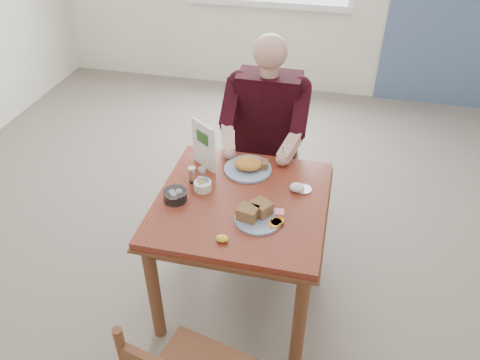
% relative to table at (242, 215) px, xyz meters
% --- Properties ---
extents(floor, '(6.00, 6.00, 0.00)m').
position_rel_table_xyz_m(floor, '(0.00, 0.00, -0.64)').
color(floor, '#726A5C').
rests_on(floor, ground).
extents(lemon_wedge, '(0.08, 0.07, 0.03)m').
position_rel_table_xyz_m(lemon_wedge, '(-0.02, -0.33, 0.13)').
color(lemon_wedge, yellow).
rests_on(lemon_wedge, table).
extents(napkin, '(0.10, 0.09, 0.05)m').
position_rel_table_xyz_m(napkin, '(0.28, 0.14, 0.14)').
color(napkin, white).
rests_on(napkin, table).
extents(metal_dish, '(0.11, 0.11, 0.01)m').
position_rel_table_xyz_m(metal_dish, '(0.31, 0.15, 0.12)').
color(metal_dish, silver).
rests_on(metal_dish, table).
extents(table, '(0.92, 0.92, 0.75)m').
position_rel_table_xyz_m(table, '(0.00, 0.00, 0.00)').
color(table, maroon).
rests_on(table, ground).
extents(chair_far, '(0.42, 0.42, 0.95)m').
position_rel_table_xyz_m(chair_far, '(0.00, 0.80, -0.16)').
color(chair_far, brown).
rests_on(chair_far, ground).
extents(diner, '(0.53, 0.56, 1.39)m').
position_rel_table_xyz_m(diner, '(0.00, 0.71, 0.17)').
color(diner, gray).
rests_on(diner, chair_far).
extents(near_plate, '(0.31, 0.31, 0.08)m').
position_rel_table_xyz_m(near_plate, '(0.11, -0.13, 0.14)').
color(near_plate, white).
rests_on(near_plate, table).
extents(far_plate, '(0.30, 0.30, 0.07)m').
position_rel_table_xyz_m(far_plate, '(-0.02, 0.28, 0.14)').
color(far_plate, white).
rests_on(far_plate, table).
extents(caddy, '(0.10, 0.10, 0.07)m').
position_rel_table_xyz_m(caddy, '(-0.23, 0.04, 0.14)').
color(caddy, white).
rests_on(caddy, table).
extents(shakers, '(0.10, 0.06, 0.10)m').
position_rel_table_xyz_m(shakers, '(-0.27, 0.10, 0.16)').
color(shakers, white).
rests_on(shakers, table).
extents(creamer, '(0.13, 0.13, 0.06)m').
position_rel_table_xyz_m(creamer, '(-0.34, -0.08, 0.14)').
color(creamer, white).
rests_on(creamer, table).
extents(menu, '(0.16, 0.13, 0.28)m').
position_rel_table_xyz_m(menu, '(-0.28, 0.26, 0.26)').
color(menu, white).
rests_on(menu, table).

